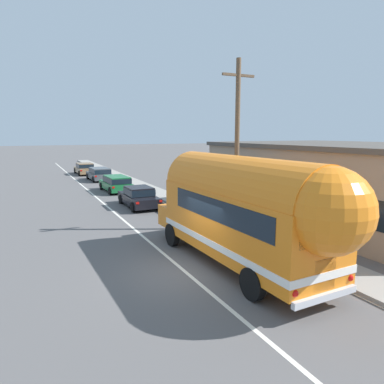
% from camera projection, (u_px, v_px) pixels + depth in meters
% --- Properties ---
extents(ground_plane, '(300.00, 300.00, 0.00)m').
position_uv_depth(ground_plane, '(186.00, 272.00, 12.41)').
color(ground_plane, '#565454').
extents(lane_markings, '(4.10, 80.00, 0.01)m').
position_uv_depth(lane_markings, '(136.00, 206.00, 23.83)').
color(lane_markings, silver).
rests_on(lane_markings, ground).
extents(sidewalk_slab, '(1.85, 90.00, 0.15)m').
position_uv_depth(sidewalk_slab, '(189.00, 206.00, 23.38)').
color(sidewalk_slab, gray).
rests_on(sidewalk_slab, ground).
extents(roadside_building, '(10.42, 15.65, 4.34)m').
position_uv_depth(roadside_building, '(347.00, 181.00, 20.38)').
color(roadside_building, gray).
rests_on(roadside_building, ground).
extents(utility_pole, '(1.80, 0.24, 8.50)m').
position_uv_depth(utility_pole, '(237.00, 143.00, 17.34)').
color(utility_pole, brown).
rests_on(utility_pole, ground).
extents(painted_bus, '(2.80, 10.28, 4.12)m').
position_uv_depth(painted_bus, '(247.00, 208.00, 12.19)').
color(painted_bus, orange).
rests_on(painted_bus, ground).
extents(car_lead, '(1.88, 4.42, 1.37)m').
position_uv_depth(car_lead, '(139.00, 196.00, 23.44)').
color(car_lead, black).
rests_on(car_lead, ground).
extents(car_second, '(2.03, 4.50, 1.37)m').
position_uv_depth(car_second, '(116.00, 183.00, 29.49)').
color(car_second, '#196633').
rests_on(car_second, ground).
extents(car_third, '(2.08, 4.41, 1.37)m').
position_uv_depth(car_third, '(99.00, 173.00, 36.56)').
color(car_third, '#474C51').
rests_on(car_third, ground).
extents(car_fourth, '(2.07, 4.77, 1.37)m').
position_uv_depth(car_fourth, '(85.00, 168.00, 42.31)').
color(car_fourth, olive).
rests_on(car_fourth, ground).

